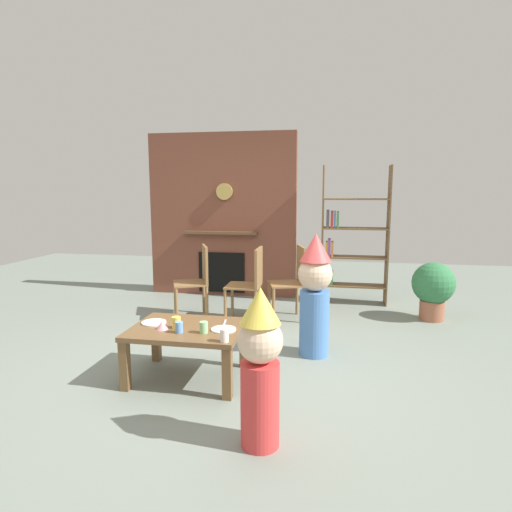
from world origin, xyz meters
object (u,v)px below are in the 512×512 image
at_px(coffee_table, 188,335).
at_px(paper_cup_near_right, 204,327).
at_px(dining_chair_left, 198,277).
at_px(dining_chair_right, 293,278).
at_px(paper_cup_far_left, 179,327).
at_px(potted_plant_tall, 433,287).
at_px(paper_cup_near_left, 224,335).
at_px(dining_chair_middle, 251,280).
at_px(birthday_cake_slice, 162,325).
at_px(child_with_cone_hat, 260,364).
at_px(bookshelf, 349,241).
at_px(paper_plate_front, 154,323).
at_px(paper_cup_center, 176,322).
at_px(paper_plate_rear, 224,329).
at_px(child_in_pink, 315,292).

xyz_separation_m(coffee_table, paper_cup_near_right, (0.18, -0.12, 0.12)).
height_order(dining_chair_left, dining_chair_right, same).
height_order(paper_cup_far_left, potted_plant_tall, potted_plant_tall).
height_order(paper_cup_near_left, potted_plant_tall, potted_plant_tall).
bearing_deg(paper_cup_far_left, dining_chair_middle, 82.18).
xyz_separation_m(birthday_cake_slice, child_with_cone_hat, (0.94, -0.75, 0.05)).
xyz_separation_m(bookshelf, paper_cup_near_right, (-1.21, -2.87, -0.39)).
xyz_separation_m(coffee_table, paper_cup_near_left, (0.39, -0.29, 0.12)).
distance_m(paper_cup_far_left, paper_plate_front, 0.36).
height_order(paper_cup_center, paper_plate_front, paper_cup_center).
height_order(paper_cup_far_left, dining_chair_middle, dining_chair_middle).
bearing_deg(coffee_table, birthday_cake_slice, -152.30).
relative_size(paper_cup_far_left, dining_chair_right, 0.10).
bearing_deg(birthday_cake_slice, paper_cup_near_right, -4.39).
height_order(dining_chair_left, potted_plant_tall, dining_chair_left).
height_order(birthday_cake_slice, potted_plant_tall, potted_plant_tall).
relative_size(paper_cup_center, potted_plant_tall, 0.14).
distance_m(coffee_table, paper_cup_far_left, 0.19).
bearing_deg(paper_plate_rear, paper_plate_front, 173.51).
bearing_deg(paper_plate_front, coffee_table, -8.27).
height_order(paper_plate_front, birthday_cake_slice, birthday_cake_slice).
distance_m(paper_cup_near_right, child_in_pink, 1.19).
bearing_deg(dining_chair_right, birthday_cake_slice, 48.23).
bearing_deg(paper_plate_rear, birthday_cake_slice, -172.04).
bearing_deg(coffee_table, dining_chair_middle, 82.03).
bearing_deg(paper_cup_far_left, dining_chair_left, 103.34).
relative_size(bookshelf, dining_chair_left, 2.11).
xyz_separation_m(paper_cup_near_right, potted_plant_tall, (2.21, 2.22, -0.08)).
height_order(child_with_cone_hat, potted_plant_tall, child_with_cone_hat).
bearing_deg(birthday_cake_slice, potted_plant_tall, 40.52).
relative_size(paper_plate_rear, child_in_pink, 0.17).
bearing_deg(paper_cup_center, coffee_table, 30.62).
distance_m(birthday_cake_slice, child_with_cone_hat, 1.21).
height_order(coffee_table, dining_chair_right, dining_chair_right).
height_order(paper_cup_far_left, paper_plate_front, paper_cup_far_left).
distance_m(child_with_cone_hat, dining_chair_right, 2.69).
relative_size(bookshelf, paper_cup_far_left, 21.27).
xyz_separation_m(paper_cup_near_left, dining_chair_middle, (-0.16, 1.91, 0.02)).
xyz_separation_m(paper_cup_far_left, potted_plant_tall, (2.40, 2.25, -0.08)).
bearing_deg(dining_chair_middle, bookshelf, -135.85).
bearing_deg(child_in_pink, birthday_cake_slice, -1.02).
xyz_separation_m(coffee_table, dining_chair_right, (0.71, 1.84, 0.14)).
height_order(paper_plate_front, child_in_pink, child_in_pink).
bearing_deg(paper_plate_rear, child_with_cone_hat, -61.81).
relative_size(birthday_cake_slice, child_in_pink, 0.09).
bearing_deg(coffee_table, potted_plant_tall, 41.35).
bearing_deg(dining_chair_right, dining_chair_left, -9.21).
distance_m(paper_cup_far_left, child_in_pink, 1.35).
height_order(coffee_table, dining_chair_left, dining_chair_left).
relative_size(bookshelf, paper_plate_front, 9.12).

